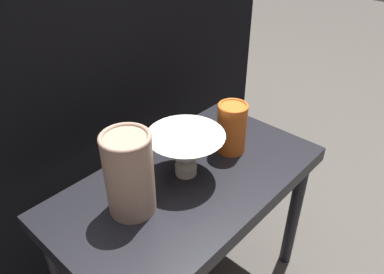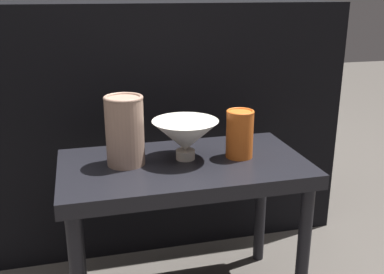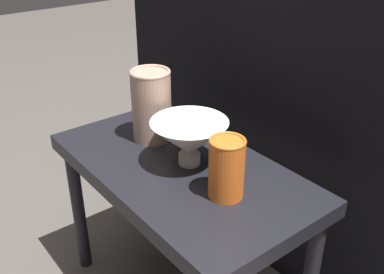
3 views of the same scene
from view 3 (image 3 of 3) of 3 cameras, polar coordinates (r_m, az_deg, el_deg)
The scene contains 5 objects.
table at distance 1.11m, azimuth -1.43°, elevation -6.10°, with size 0.68×0.37×0.45m.
couch_backdrop at distance 1.44m, azimuth 16.15°, elevation 2.91°, with size 1.32×0.50×0.86m.
bowl at distance 1.05m, azimuth -0.33°, elevation -0.19°, with size 0.18×0.18×0.11m.
vase_textured_left at distance 1.16m, azimuth -5.18°, elevation 4.15°, with size 0.10×0.10×0.19m.
vase_colorful_right at distance 0.94m, azimuth 4.43°, elevation -3.85°, with size 0.08×0.08×0.14m.
Camera 3 is at (0.74, -0.55, 1.01)m, focal length 42.00 mm.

